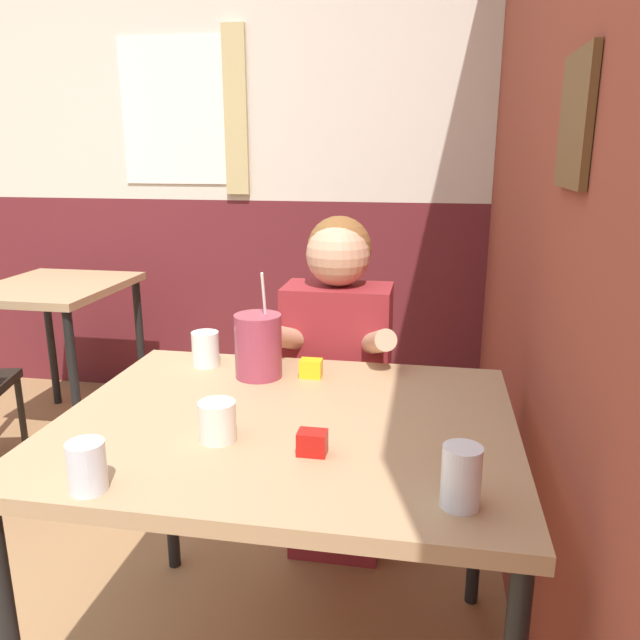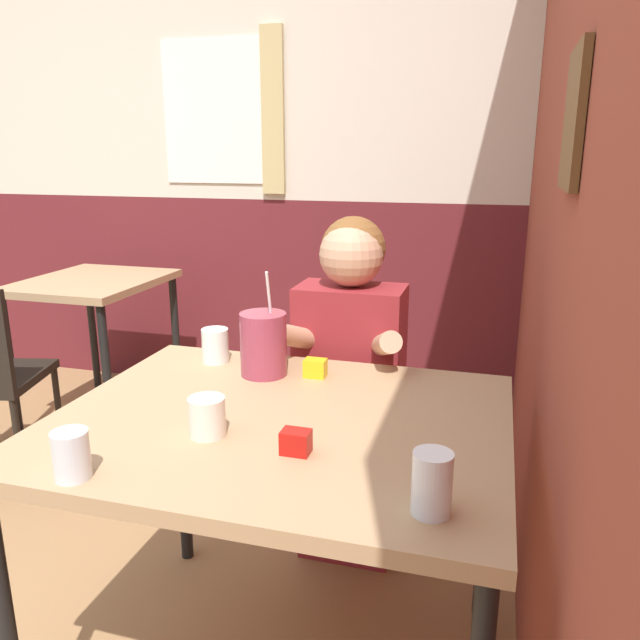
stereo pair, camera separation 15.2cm
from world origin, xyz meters
name	(u,v)px [view 1 (the left image)]	position (x,y,z in m)	size (l,w,h in m)	color
brick_wall_right	(537,152)	(1.51, 1.13, 1.35)	(0.08, 4.27, 2.70)	brown
back_wall	(204,150)	(-0.02, 2.30, 1.36)	(5.96, 0.09, 2.70)	beige
main_table	(286,443)	(0.88, 0.34, 0.69)	(1.06, 0.86, 0.75)	tan
background_table	(55,305)	(-0.55, 1.63, 0.65)	(0.60, 0.71, 0.75)	tan
person_seated	(337,385)	(0.91, 0.93, 0.61)	(0.42, 0.40, 1.16)	maroon
cocktail_pitcher	(258,346)	(0.74, 0.60, 0.84)	(0.13, 0.13, 0.30)	#99384C
glass_near_pitcher	(461,477)	(1.27, 0.03, 0.81)	(0.07, 0.07, 0.11)	silver
glass_center	(206,349)	(0.57, 0.66, 0.80)	(0.08, 0.08, 0.10)	silver
glass_far_side	(217,421)	(0.76, 0.20, 0.79)	(0.08, 0.08, 0.09)	silver
glass_by_brick	(87,466)	(0.60, -0.04, 0.80)	(0.07, 0.07, 0.10)	silver
condiment_ketchup	(312,443)	(0.98, 0.18, 0.78)	(0.06, 0.04, 0.05)	#B7140F
condiment_mustard	(311,368)	(0.89, 0.62, 0.78)	(0.06, 0.04, 0.05)	yellow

